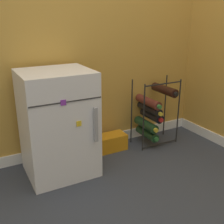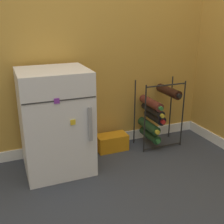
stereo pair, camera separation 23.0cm
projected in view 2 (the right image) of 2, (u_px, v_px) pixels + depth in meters
ground_plane at (122, 174)px, 2.13m from camera, size 14.00×14.00×0.00m
wall_back at (94, 3)px, 2.23m from camera, size 7.07×0.07×2.50m
mini_fridge at (56, 122)px, 2.10m from camera, size 0.50×0.47×0.79m
wine_rack at (155, 114)px, 2.52m from camera, size 0.40×0.33×0.61m
soda_box at (112, 142)px, 2.50m from camera, size 0.27×0.15×0.14m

